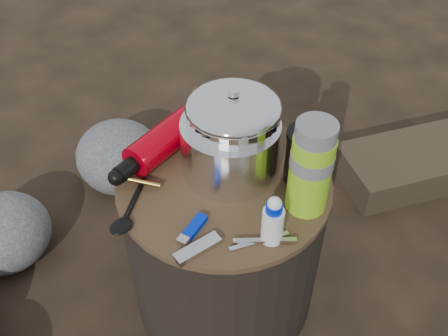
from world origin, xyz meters
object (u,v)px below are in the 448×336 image
Objects in this scene: stump at (224,242)px; camping_pot at (233,132)px; thermos at (311,168)px; fuel_bottle at (170,135)px; travel_mug at (305,156)px.

camping_pot is at bearing 107.14° from stump.
thermos reaches higher than stump.
thermos is at bearing 5.84° from fuel_bottle.
stump is 3.72× the size of travel_mug.
fuel_bottle is 1.46× the size of thermos.
camping_pot reaches higher than stump.
thermos reaches higher than fuel_bottle.
stump is 0.31m from fuel_bottle.
thermos is at bearing 17.07° from stump.
camping_pot is 0.16m from travel_mug.
fuel_bottle is at bearing 179.32° from stump.
fuel_bottle is at bearing -171.27° from thermos.
camping_pot is 0.17m from fuel_bottle.
travel_mug is at bearing 128.53° from thermos.
thermos reaches higher than camping_pot.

